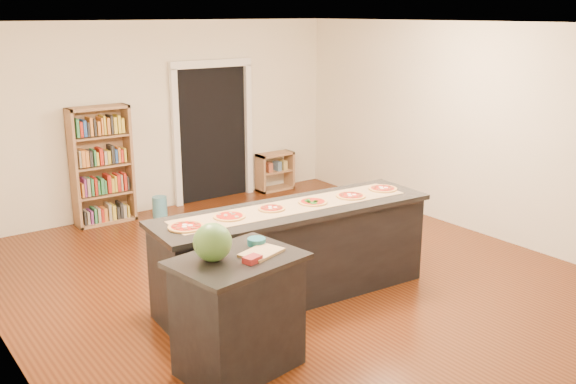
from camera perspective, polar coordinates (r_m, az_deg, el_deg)
room at (r=6.81m, az=0.99°, el=2.87°), size 6.00×7.00×2.80m
doorway at (r=10.18m, az=-6.73°, el=5.95°), size 1.40×0.09×2.21m
kitchen_island at (r=6.71m, az=0.55°, el=-5.37°), size 3.00×0.81×0.99m
side_counter at (r=5.41m, az=-4.43°, el=-10.75°), size 1.02×0.74×1.01m
bookshelf at (r=9.35m, az=-16.21°, el=2.25°), size 0.83×0.30×1.67m
low_shelf at (r=10.80m, az=-1.16°, el=1.84°), size 0.64×0.27×0.64m
waste_bin at (r=9.58m, az=-11.33°, el=-1.31°), size 0.21×0.21×0.31m
kraft_paper at (r=6.57m, az=0.44°, el=-1.28°), size 2.63×0.64×0.00m
watermelon at (r=5.11m, az=-6.72°, el=-4.46°), size 0.31×0.31×0.31m
cutting_board at (r=5.27m, az=-2.37°, el=-5.40°), size 0.40×0.33×0.02m
package_red at (r=5.10m, az=-3.19°, el=-5.99°), size 0.16×0.13×0.05m
package_teal at (r=5.46m, az=-2.82°, el=-4.42°), size 0.16×0.16×0.06m
pizza_a at (r=6.00m, az=-9.03°, el=-3.06°), size 0.34×0.34×0.02m
pizza_b at (r=6.24m, az=-5.23°, el=-2.17°), size 0.31×0.31×0.02m
pizza_c at (r=6.47m, az=-1.47°, el=-1.47°), size 0.28×0.28×0.02m
pizza_d at (r=6.69m, az=2.22°, el=-0.89°), size 0.31×0.31×0.02m
pizza_e at (r=6.94m, az=5.61°, el=-0.33°), size 0.31×0.31×0.02m
pizza_f at (r=7.26m, az=8.41°, el=0.30°), size 0.33×0.33×0.02m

